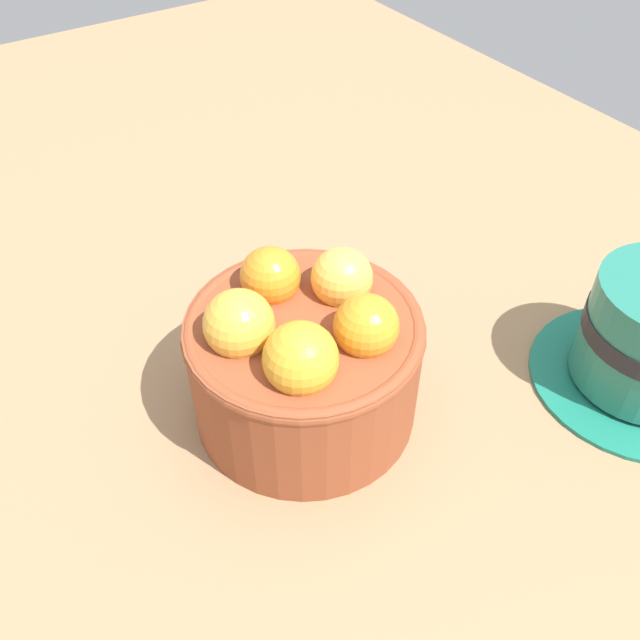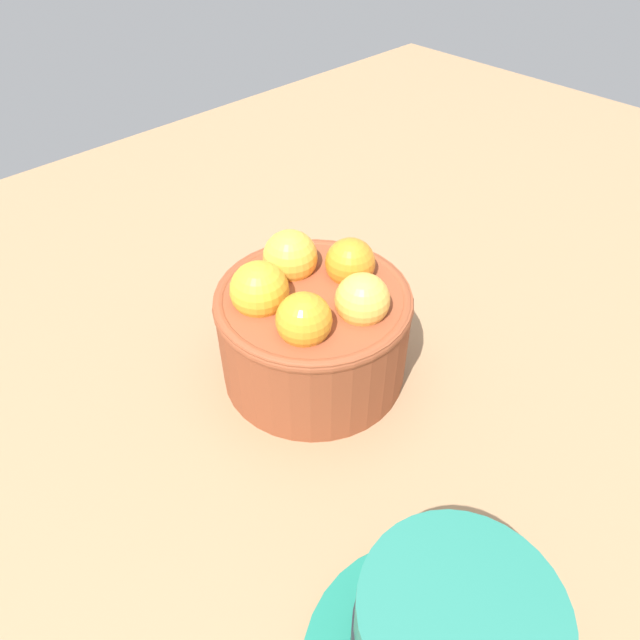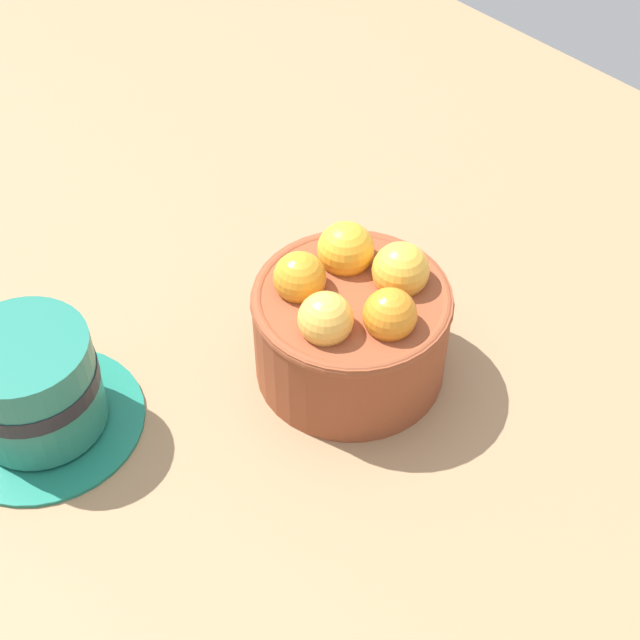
% 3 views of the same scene
% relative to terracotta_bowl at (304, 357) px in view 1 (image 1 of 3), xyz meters
% --- Properties ---
extents(ground_plane, '(1.40, 0.96, 0.04)m').
position_rel_terracotta_bowl_xyz_m(ground_plane, '(0.00, -0.00, -0.07)').
color(ground_plane, '#997551').
extents(terracotta_bowl, '(0.14, 0.14, 0.10)m').
position_rel_terracotta_bowl_xyz_m(terracotta_bowl, '(0.00, 0.00, 0.00)').
color(terracotta_bowl, brown).
rests_on(terracotta_bowl, ground_plane).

